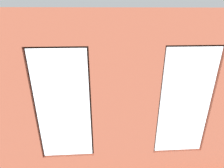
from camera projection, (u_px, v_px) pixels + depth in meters
ground_plane at (114, 110)px, 6.32m from camera, size 6.20×6.27×0.10m
brick_wall_with_windows at (125, 107)px, 3.15m from camera, size 5.60×0.30×3.26m
white_wall_right at (25, 68)px, 5.35m from camera, size 0.10×5.27×3.26m
couch_by_window at (86, 142)px, 4.18m from camera, size 1.71×0.87×0.80m
couch_left at (177, 105)px, 5.87m from camera, size 0.92×1.84×0.80m
coffee_table at (105, 97)px, 6.29m from camera, size 1.24×0.80×0.45m
cup_ceramic at (108, 96)px, 6.14m from camera, size 0.07×0.07×0.09m
candle_jar at (101, 93)px, 6.33m from camera, size 0.08×0.08×0.09m
table_plant_small at (114, 90)px, 6.36m from camera, size 0.15×0.15×0.25m
remote_silver at (95, 97)px, 6.13m from camera, size 0.12×0.17×0.02m
remote_gray at (105, 95)px, 6.26m from camera, size 0.17×0.07×0.02m
media_console at (47, 99)px, 6.50m from camera, size 1.06×0.42×0.47m
tv_flatscreen at (45, 82)px, 6.25m from camera, size 1.22×0.20×0.87m
papasan_chair at (111, 78)px, 7.93m from camera, size 1.18×1.18×0.72m
potted_plant_mid_room_small at (126, 91)px, 6.89m from camera, size 0.27×0.27×0.51m
potted_plant_corner_near_left at (158, 76)px, 8.23m from camera, size 0.44×0.44×0.74m
potted_plant_near_tv at (54, 95)px, 5.37m from camera, size 0.97×1.03×1.41m
potted_plant_corner_far_left at (215, 125)px, 4.10m from camera, size 0.99×0.96×1.35m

